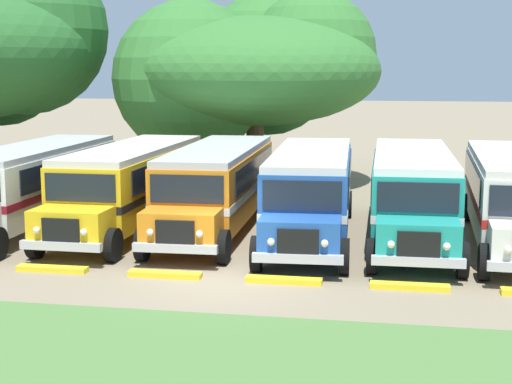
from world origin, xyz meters
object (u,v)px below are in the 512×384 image
Objects in this scene: parked_bus_slot_0 at (33,182)px; broad_shade_tree at (251,69)px; parked_bus_slot_3 at (311,188)px; parked_bus_slot_4 at (412,190)px; parked_bus_slot_2 at (217,183)px; parked_bus_slot_1 at (131,182)px.

broad_shade_tree is at bearing 154.84° from parked_bus_slot_0.
parked_bus_slot_3 is (9.80, 0.25, 0.00)m from parked_bus_slot_0.
parked_bus_slot_3 is at bearing 91.27° from parked_bus_slot_0.
parked_bus_slot_3 and parked_bus_slot_4 have the same top height.
parked_bus_slot_0 is 13.11m from parked_bus_slot_4.
parked_bus_slot_3 is at bearing -86.75° from parked_bus_slot_4.
parked_bus_slot_2 is 0.84× the size of broad_shade_tree.
parked_bus_slot_0 is 1.00× the size of parked_bus_slot_2.
parked_bus_slot_1 is at bearing -100.43° from broad_shade_tree.
broad_shade_tree is (-7.54, 11.46, 3.87)m from parked_bus_slot_4.
parked_bus_slot_0 and parked_bus_slot_3 have the same top height.
parked_bus_slot_1 is 1.00× the size of parked_bus_slot_3.
parked_bus_slot_3 is (3.34, -0.55, 0.00)m from parked_bus_slot_2.
parked_bus_slot_0 and parked_bus_slot_2 have the same top height.
parked_bus_slot_3 is at bearing 79.13° from parked_bus_slot_2.
broad_shade_tree is at bearing -176.82° from parked_bus_slot_2.
parked_bus_slot_2 is at bearing -102.40° from parked_bus_slot_3.
parked_bus_slot_0 is 0.99× the size of parked_bus_slot_3.
parked_bus_slot_0 and parked_bus_slot_1 have the same top height.
parked_bus_slot_1 is at bearing -90.97° from parked_bus_slot_4.
parked_bus_slot_4 is 14.25m from broad_shade_tree.
broad_shade_tree reaches higher than parked_bus_slot_3.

